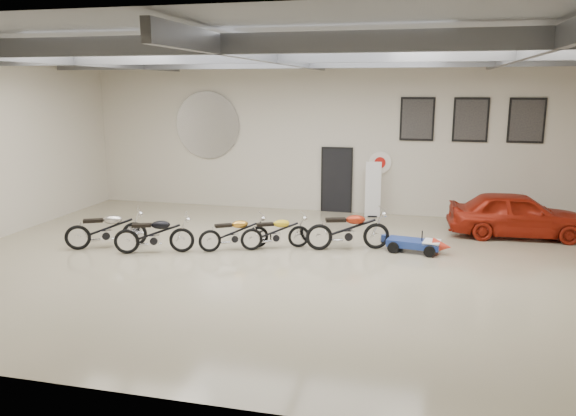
% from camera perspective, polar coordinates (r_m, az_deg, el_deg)
% --- Properties ---
extents(floor, '(16.00, 12.00, 0.01)m').
position_cam_1_polar(floor, '(13.29, -1.23, -5.71)').
color(floor, tan).
rests_on(floor, ground).
extents(ceiling, '(16.00, 12.00, 0.01)m').
position_cam_1_polar(ceiling, '(12.67, -1.34, 16.34)').
color(ceiling, gray).
rests_on(ceiling, back_wall).
extents(back_wall, '(16.00, 0.02, 5.00)m').
position_cam_1_polar(back_wall, '(18.57, 3.54, 7.29)').
color(back_wall, beige).
rests_on(back_wall, floor).
extents(ceiling_beams, '(15.80, 11.80, 0.32)m').
position_cam_1_polar(ceiling_beams, '(12.66, -1.33, 15.21)').
color(ceiling_beams, slate).
rests_on(ceiling_beams, ceiling).
extents(door, '(0.92, 0.08, 2.10)m').
position_cam_1_polar(door, '(18.62, 4.97, 2.78)').
color(door, black).
rests_on(door, back_wall).
extents(logo_plaque, '(2.30, 0.06, 1.16)m').
position_cam_1_polar(logo_plaque, '(19.60, -8.18, 8.33)').
color(logo_plaque, silver).
rests_on(logo_plaque, back_wall).
extents(poster_left, '(1.05, 0.08, 1.35)m').
position_cam_1_polar(poster_left, '(18.20, 12.99, 8.80)').
color(poster_left, black).
rests_on(poster_left, back_wall).
extents(poster_mid, '(1.05, 0.08, 1.35)m').
position_cam_1_polar(poster_mid, '(18.25, 18.07, 8.52)').
color(poster_mid, black).
rests_on(poster_mid, back_wall).
extents(poster_right, '(1.05, 0.08, 1.35)m').
position_cam_1_polar(poster_right, '(18.43, 23.08, 8.18)').
color(poster_right, black).
rests_on(poster_right, back_wall).
extents(oil_sign, '(0.72, 0.10, 0.72)m').
position_cam_1_polar(oil_sign, '(18.37, 9.34, 4.58)').
color(oil_sign, white).
rests_on(oil_sign, back_wall).
extents(banner_stand, '(0.52, 0.27, 1.81)m').
position_cam_1_polar(banner_stand, '(18.06, 8.63, 1.92)').
color(banner_stand, white).
rests_on(banner_stand, floor).
extents(motorcycle_silver, '(2.06, 1.47, 1.04)m').
position_cam_1_polar(motorcycle_silver, '(15.18, -18.01, -2.00)').
color(motorcycle_silver, silver).
rests_on(motorcycle_silver, floor).
extents(motorcycle_black, '(2.03, 1.21, 1.01)m').
position_cam_1_polar(motorcycle_black, '(14.40, -13.45, -2.54)').
color(motorcycle_black, silver).
rests_on(motorcycle_black, floor).
extents(motorcycle_gold, '(1.80, 1.40, 0.92)m').
position_cam_1_polar(motorcycle_gold, '(14.35, -5.52, -2.48)').
color(motorcycle_gold, silver).
rests_on(motorcycle_gold, floor).
extents(motorcycle_yellow, '(1.83, 1.29, 0.92)m').
position_cam_1_polar(motorcycle_yellow, '(14.39, -1.29, -2.39)').
color(motorcycle_yellow, silver).
rests_on(motorcycle_yellow, floor).
extents(motorcycle_red, '(2.21, 1.27, 1.10)m').
position_cam_1_polar(motorcycle_red, '(14.38, 6.11, -2.11)').
color(motorcycle_red, silver).
rests_on(motorcycle_red, floor).
extents(go_kart, '(1.70, 0.97, 0.58)m').
position_cam_1_polar(go_kart, '(14.49, 13.19, -3.31)').
color(go_kart, navy).
rests_on(go_kart, floor).
extents(vintage_car, '(1.72, 3.79, 1.26)m').
position_cam_1_polar(vintage_car, '(16.78, 22.26, -0.60)').
color(vintage_car, '#9B1D0E').
rests_on(vintage_car, floor).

